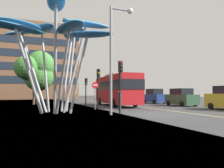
% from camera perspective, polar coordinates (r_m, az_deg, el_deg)
% --- Properties ---
extents(ground, '(120.00, 240.00, 0.10)m').
position_cam_1_polar(ground, '(15.76, 9.11, -8.07)').
color(ground, '#38383A').
extents(red_bus, '(3.03, 10.16, 3.77)m').
position_cam_1_polar(red_bus, '(25.76, 1.10, -1.21)').
color(red_bus, red).
rests_on(red_bus, ground).
extents(leaf_sculpture, '(9.28, 9.42, 8.00)m').
position_cam_1_polar(leaf_sculpture, '(17.82, -15.01, 12.88)').
color(leaf_sculpture, '#9EA0A5').
rests_on(leaf_sculpture, ground).
extents(traffic_light_kerb_near, '(0.28, 0.42, 3.85)m').
position_cam_1_polar(traffic_light_kerb_near, '(15.77, 2.20, 2.21)').
color(traffic_light_kerb_near, black).
rests_on(traffic_light_kerb_near, ground).
extents(traffic_light_kerb_far, '(0.28, 0.42, 3.78)m').
position_cam_1_polar(traffic_light_kerb_far, '(20.35, -3.65, 1.03)').
color(traffic_light_kerb_far, black).
rests_on(traffic_light_kerb_far, ground).
extents(traffic_light_island_mid, '(0.28, 0.42, 3.30)m').
position_cam_1_polar(traffic_light_island_mid, '(25.97, -6.87, -0.46)').
color(traffic_light_island_mid, black).
rests_on(traffic_light_island_mid, ground).
extents(car_parked_mid, '(2.08, 4.09, 2.07)m').
position_cam_1_polar(car_parked_mid, '(27.15, 17.81, -3.45)').
color(car_parked_mid, '#2D5138').
rests_on(car_parked_mid, ground).
extents(car_parked_far, '(1.94, 4.16, 2.16)m').
position_cam_1_polar(car_parked_far, '(32.78, 11.09, -3.28)').
color(car_parked_far, navy).
rests_on(car_parked_far, ground).
extents(street_lamp, '(1.81, 0.44, 7.76)m').
position_cam_1_polar(street_lamp, '(15.59, 1.12, 10.32)').
color(street_lamp, gray).
rests_on(street_lamp, ground).
extents(tree_pavement_near, '(5.09, 4.49, 7.17)m').
position_cam_1_polar(tree_pavement_near, '(30.50, -18.86, 3.71)').
color(tree_pavement_near, brown).
rests_on(tree_pavement_near, ground).
extents(pedestrian, '(0.34, 0.34, 1.76)m').
position_cam_1_polar(pedestrian, '(19.57, 2.00, -4.26)').
color(pedestrian, '#2D3342').
rests_on(pedestrian, ground).
extents(no_entry_sign, '(0.60, 0.12, 2.53)m').
position_cam_1_polar(no_entry_sign, '(19.74, -4.48, -1.91)').
color(no_entry_sign, gray).
rests_on(no_entry_sign, ground).
extents(backdrop_building, '(23.93, 11.08, 19.39)m').
position_cam_1_polar(backdrop_building, '(61.79, -20.80, 5.34)').
color(backdrop_building, brown).
rests_on(backdrop_building, ground).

